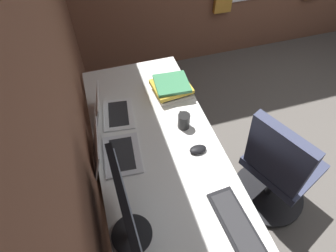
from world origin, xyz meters
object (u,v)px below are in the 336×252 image
object	(u,v)px
office_chair	(277,170)
monitor_primary	(127,214)
drawer_pedestal	(158,185)
laptop_leftmost	(110,111)
laptop_left	(112,152)
mouse_main	(198,149)
keyboard_main	(238,227)
book_stack_near	(172,87)
coffee_mug	(184,121)

from	to	relation	value
office_chair	monitor_primary	bearing A→B (deg)	103.00
drawer_pedestal	laptop_leftmost	bearing A→B (deg)	28.23
laptop_left	drawer_pedestal	bearing A→B (deg)	-100.82
drawer_pedestal	laptop_left	distance (m)	0.50
mouse_main	laptop_leftmost	bearing A→B (deg)	45.60
monitor_primary	keyboard_main	bearing A→B (deg)	-103.48
laptop_leftmost	book_stack_near	size ratio (longest dim) A/B	1.09
laptop_leftmost	keyboard_main	size ratio (longest dim) A/B	0.74
keyboard_main	monitor_primary	bearing A→B (deg)	76.52
monitor_primary	mouse_main	world-z (taller)	monitor_primary
office_chair	laptop_left	bearing A→B (deg)	77.04
keyboard_main	mouse_main	xyz separation A→B (m)	(0.50, 0.02, 0.01)
monitor_primary	laptop_left	bearing A→B (deg)	1.34
drawer_pedestal	book_stack_near	bearing A→B (deg)	-27.60
keyboard_main	coffee_mug	bearing A→B (deg)	2.93
laptop_left	keyboard_main	xyz separation A→B (m)	(-0.60, -0.52, -0.04)
laptop_left	mouse_main	size ratio (longest dim) A/B	3.08
laptop_left	book_stack_near	xyz separation A→B (m)	(0.44, -0.51, -0.00)
keyboard_main	mouse_main	distance (m)	0.50
drawer_pedestal	laptop_left	size ratio (longest dim) A/B	2.17
book_stack_near	monitor_primary	bearing A→B (deg)	151.82
laptop_left	keyboard_main	bearing A→B (deg)	-139.43
monitor_primary	coffee_mug	xyz separation A→B (m)	(0.59, -0.47, -0.19)
laptop_leftmost	mouse_main	world-z (taller)	laptop_leftmost
monitor_primary	book_stack_near	bearing A→B (deg)	-28.18
drawer_pedestal	laptop_leftmost	xyz separation A→B (m)	(0.38, 0.21, 0.43)
laptop_left	coffee_mug	distance (m)	0.49
monitor_primary	mouse_main	bearing A→B (deg)	-52.27
drawer_pedestal	office_chair	bearing A→B (deg)	-103.63
drawer_pedestal	office_chair	size ratio (longest dim) A/B	0.72
mouse_main	office_chair	size ratio (longest dim) A/B	0.11
mouse_main	monitor_primary	bearing A→B (deg)	127.73
monitor_primary	book_stack_near	world-z (taller)	monitor_primary
mouse_main	office_chair	distance (m)	0.64
monitor_primary	laptop_left	world-z (taller)	monitor_primary
mouse_main	office_chair	world-z (taller)	office_chair
keyboard_main	laptop_left	bearing A→B (deg)	40.57
book_stack_near	coffee_mug	bearing A→B (deg)	175.29
drawer_pedestal	mouse_main	world-z (taller)	mouse_main
monitor_primary	mouse_main	xyz separation A→B (m)	(0.37, -0.48, -0.23)
drawer_pedestal	mouse_main	distance (m)	0.47
drawer_pedestal	keyboard_main	world-z (taller)	keyboard_main
monitor_primary	laptop_left	size ratio (longest dim) A/B	1.58
monitor_primary	book_stack_near	distance (m)	1.07
book_stack_near	mouse_main	bearing A→B (deg)	178.87
book_stack_near	office_chair	distance (m)	0.93
laptop_left	mouse_main	bearing A→B (deg)	-102.11
drawer_pedestal	mouse_main	size ratio (longest dim) A/B	6.68
book_stack_near	office_chair	bearing A→B (deg)	-141.59
laptop_leftmost	mouse_main	distance (m)	0.63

